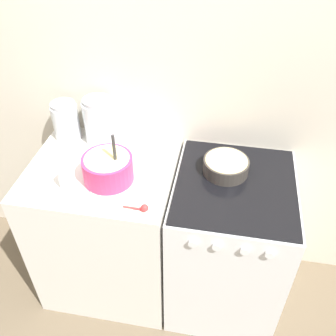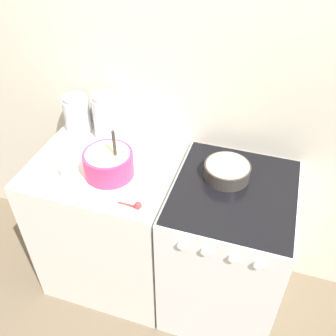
{
  "view_description": "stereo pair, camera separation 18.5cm",
  "coord_description": "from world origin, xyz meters",
  "px_view_note": "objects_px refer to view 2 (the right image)",
  "views": [
    {
      "loc": [
        0.23,
        -1.06,
        2.17
      ],
      "look_at": [
        -0.02,
        0.33,
        0.98
      ],
      "focal_mm": 40.0,
      "sensor_mm": 36.0,
      "label": 1
    },
    {
      "loc": [
        0.41,
        -1.02,
        2.17
      ],
      "look_at": [
        -0.02,
        0.33,
        0.98
      ],
      "focal_mm": 40.0,
      "sensor_mm": 36.0,
      "label": 2
    }
  ],
  "objects_px": {
    "stove": "(226,250)",
    "storage_jar_left": "(77,116)",
    "mixing_bowl": "(109,163)",
    "baking_pan": "(227,171)",
    "storage_jar_middle": "(108,119)",
    "tin_can": "(67,170)"
  },
  "relations": [
    {
      "from": "stove",
      "to": "storage_jar_left",
      "type": "height_order",
      "value": "storage_jar_left"
    },
    {
      "from": "mixing_bowl",
      "to": "baking_pan",
      "type": "bearing_deg",
      "value": 16.23
    },
    {
      "from": "storage_jar_left",
      "to": "storage_jar_middle",
      "type": "distance_m",
      "value": 0.2
    },
    {
      "from": "stove",
      "to": "storage_jar_middle",
      "type": "height_order",
      "value": "storage_jar_middle"
    },
    {
      "from": "storage_jar_middle",
      "to": "mixing_bowl",
      "type": "bearing_deg",
      "value": -65.64
    },
    {
      "from": "baking_pan",
      "to": "storage_jar_middle",
      "type": "bearing_deg",
      "value": 168.01
    },
    {
      "from": "stove",
      "to": "baking_pan",
      "type": "height_order",
      "value": "baking_pan"
    },
    {
      "from": "stove",
      "to": "mixing_bowl",
      "type": "xyz_separation_m",
      "value": [
        -0.62,
        -0.08,
        0.54
      ]
    },
    {
      "from": "mixing_bowl",
      "to": "storage_jar_middle",
      "type": "xyz_separation_m",
      "value": [
        -0.14,
        0.31,
        0.04
      ]
    },
    {
      "from": "stove",
      "to": "storage_jar_middle",
      "type": "distance_m",
      "value": 0.98
    },
    {
      "from": "stove",
      "to": "tin_can",
      "type": "xyz_separation_m",
      "value": [
        -0.81,
        -0.16,
        0.51
      ]
    },
    {
      "from": "storage_jar_middle",
      "to": "tin_can",
      "type": "xyz_separation_m",
      "value": [
        -0.05,
        -0.39,
        -0.06
      ]
    },
    {
      "from": "stove",
      "to": "baking_pan",
      "type": "distance_m",
      "value": 0.52
    },
    {
      "from": "baking_pan",
      "to": "tin_can",
      "type": "height_order",
      "value": "tin_can"
    },
    {
      "from": "mixing_bowl",
      "to": "storage_jar_middle",
      "type": "bearing_deg",
      "value": 114.36
    },
    {
      "from": "baking_pan",
      "to": "tin_can",
      "type": "relative_size",
      "value": 2.36
    },
    {
      "from": "tin_can",
      "to": "storage_jar_middle",
      "type": "bearing_deg",
      "value": 82.94
    },
    {
      "from": "stove",
      "to": "tin_can",
      "type": "bearing_deg",
      "value": -168.51
    },
    {
      "from": "mixing_bowl",
      "to": "baking_pan",
      "type": "xyz_separation_m",
      "value": [
        0.56,
        0.16,
        -0.04
      ]
    },
    {
      "from": "mixing_bowl",
      "to": "tin_can",
      "type": "height_order",
      "value": "mixing_bowl"
    },
    {
      "from": "storage_jar_left",
      "to": "tin_can",
      "type": "xyz_separation_m",
      "value": [
        0.15,
        -0.39,
        -0.05
      ]
    },
    {
      "from": "storage_jar_left",
      "to": "storage_jar_middle",
      "type": "height_order",
      "value": "storage_jar_middle"
    }
  ]
}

